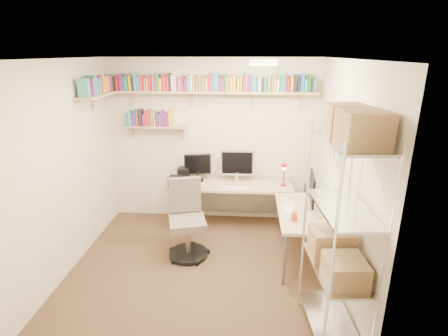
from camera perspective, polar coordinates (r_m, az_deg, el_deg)
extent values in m
plane|color=#41261C|center=(4.54, -3.83, -16.04)|extent=(3.20, 3.20, 0.00)
cube|color=beige|center=(5.40, -1.94, 4.28)|extent=(3.20, 0.04, 2.50)
cube|color=beige|center=(4.49, -24.87, -0.41)|extent=(0.04, 3.00, 2.50)
cube|color=beige|center=(4.07, 18.71, -1.48)|extent=(0.04, 3.00, 2.50)
cube|color=beige|center=(2.63, -8.96, -11.85)|extent=(3.20, 0.04, 2.50)
cube|color=white|center=(3.75, -4.68, 17.35)|extent=(3.20, 3.00, 0.04)
cube|color=white|center=(4.49, 17.32, 4.50)|extent=(0.01, 0.30, 0.42)
cube|color=white|center=(4.13, 18.44, 2.49)|extent=(0.01, 0.28, 0.38)
cylinder|color=#FFEAC6|center=(3.91, 6.46, 16.75)|extent=(0.30, 0.30, 0.06)
cube|color=tan|center=(5.14, -2.19, 12.29)|extent=(3.05, 0.25, 0.03)
cube|color=tan|center=(5.11, -19.74, 11.22)|extent=(0.25, 1.00, 0.03)
cube|color=tan|center=(5.40, -11.15, 6.67)|extent=(0.95, 0.20, 0.02)
cube|color=tan|center=(5.47, -14.94, 11.33)|extent=(0.03, 0.20, 0.20)
cube|color=tan|center=(5.25, -5.42, 11.58)|extent=(0.03, 0.20, 0.20)
cube|color=tan|center=(5.18, 4.65, 11.51)|extent=(0.03, 0.20, 0.20)
cube|color=tan|center=(5.24, 12.48, 11.22)|extent=(0.03, 0.20, 0.20)
cube|color=#751F66|center=(5.49, -18.05, 13.12)|extent=(0.02, 0.11, 0.22)
cube|color=teal|center=(5.48, -17.73, 13.04)|extent=(0.02, 0.14, 0.20)
cube|color=black|center=(5.46, -17.30, 13.03)|extent=(0.03, 0.14, 0.19)
cube|color=red|center=(5.45, -16.89, 13.16)|extent=(0.04, 0.12, 0.21)
cube|color=#751F66|center=(5.43, -16.32, 13.32)|extent=(0.04, 0.14, 0.24)
cube|color=#2260B0|center=(5.41, -15.84, 13.10)|extent=(0.04, 0.13, 0.19)
cube|color=#257036|center=(5.40, -15.45, 13.22)|extent=(0.04, 0.15, 0.21)
cube|color=orange|center=(5.38, -14.98, 13.23)|extent=(0.03, 0.13, 0.21)
cube|color=black|center=(5.37, -14.54, 13.17)|extent=(0.03, 0.11, 0.19)
cube|color=teal|center=(5.36, -14.16, 13.49)|extent=(0.04, 0.12, 0.25)
cube|color=#2260B0|center=(5.34, -13.65, 13.29)|extent=(0.04, 0.14, 0.20)
cube|color=red|center=(5.33, -13.17, 13.39)|extent=(0.04, 0.14, 0.22)
cube|color=gray|center=(5.32, -12.67, 13.23)|extent=(0.02, 0.14, 0.18)
cube|color=orange|center=(5.31, -12.27, 13.19)|extent=(0.02, 0.12, 0.17)
cube|color=red|center=(5.30, -11.85, 13.42)|extent=(0.03, 0.14, 0.21)
cube|color=teal|center=(5.29, -11.40, 13.39)|extent=(0.03, 0.12, 0.20)
cube|color=red|center=(5.28, -11.02, 13.40)|extent=(0.02, 0.13, 0.20)
cube|color=#257036|center=(5.27, -10.66, 13.61)|extent=(0.04, 0.13, 0.24)
cube|color=orange|center=(5.26, -10.20, 13.31)|extent=(0.04, 0.15, 0.18)
cube|color=red|center=(5.24, -9.65, 13.59)|extent=(0.04, 0.12, 0.23)
cube|color=red|center=(5.23, -9.16, 13.51)|extent=(0.03, 0.11, 0.21)
cube|color=black|center=(5.23, -8.82, 13.73)|extent=(0.02, 0.13, 0.25)
cube|color=white|center=(5.22, -8.39, 13.58)|extent=(0.03, 0.11, 0.22)
cube|color=white|center=(5.21, -7.94, 13.44)|extent=(0.03, 0.12, 0.19)
cube|color=#751F66|center=(5.20, -7.50, 13.37)|extent=(0.03, 0.13, 0.18)
cube|color=orange|center=(5.20, -7.15, 13.36)|extent=(0.03, 0.11, 0.17)
cube|color=#751F66|center=(5.19, -6.72, 13.49)|extent=(0.04, 0.14, 0.20)
cube|color=#751F66|center=(5.18, -6.19, 13.43)|extent=(0.04, 0.13, 0.18)
cube|color=teal|center=(5.17, -5.74, 13.60)|extent=(0.03, 0.13, 0.21)
cube|color=white|center=(5.17, -5.27, 13.73)|extent=(0.03, 0.12, 0.24)
cube|color=orange|center=(5.16, -4.82, 13.52)|extent=(0.03, 0.14, 0.20)
cube|color=teal|center=(5.15, -4.37, 13.60)|extent=(0.03, 0.12, 0.21)
cube|color=orange|center=(5.15, -3.91, 13.71)|extent=(0.03, 0.12, 0.23)
cube|color=gray|center=(5.14, -3.40, 13.49)|extent=(0.04, 0.12, 0.19)
cube|color=gold|center=(5.14, -2.85, 13.44)|extent=(0.04, 0.11, 0.18)
cube|color=red|center=(5.13, -2.27, 13.70)|extent=(0.04, 0.14, 0.22)
cube|color=#2260B0|center=(5.13, -1.77, 13.75)|extent=(0.04, 0.13, 0.23)
cube|color=teal|center=(5.12, -1.23, 13.82)|extent=(0.04, 0.13, 0.25)
cube|color=#751F66|center=(5.12, -0.80, 13.50)|extent=(0.02, 0.12, 0.19)
cube|color=red|center=(5.12, -0.45, 13.52)|extent=(0.03, 0.12, 0.19)
cube|color=#2260B0|center=(5.11, -0.08, 13.45)|extent=(0.02, 0.12, 0.18)
cube|color=#257036|center=(5.11, 0.25, 13.77)|extent=(0.02, 0.15, 0.24)
cube|color=gold|center=(5.11, 0.63, 13.54)|extent=(0.03, 0.15, 0.20)
cube|color=gold|center=(5.11, 1.18, 13.62)|extent=(0.04, 0.12, 0.21)
cube|color=gold|center=(5.10, 1.73, 13.73)|extent=(0.04, 0.12, 0.23)
cube|color=gold|center=(5.10, 2.33, 13.46)|extent=(0.03, 0.14, 0.19)
cube|color=gold|center=(5.10, 2.81, 13.59)|extent=(0.03, 0.13, 0.21)
cube|color=red|center=(5.10, 3.30, 13.44)|extent=(0.03, 0.12, 0.18)
cube|color=gray|center=(5.10, 3.68, 13.78)|extent=(0.03, 0.14, 0.25)
cube|color=#751F66|center=(5.10, 4.16, 13.65)|extent=(0.04, 0.13, 0.23)
cube|color=teal|center=(5.10, 4.65, 13.63)|extent=(0.02, 0.15, 0.22)
cube|color=teal|center=(5.10, 5.03, 13.62)|extent=(0.03, 0.14, 0.22)
cube|color=#2260B0|center=(5.10, 5.47, 13.35)|extent=(0.02, 0.12, 0.18)
cube|color=white|center=(5.10, 5.84, 13.40)|extent=(0.03, 0.12, 0.19)
cube|color=black|center=(5.10, 6.29, 13.40)|extent=(0.03, 0.13, 0.19)
cube|color=#257036|center=(5.11, 6.76, 13.31)|extent=(0.04, 0.14, 0.18)
cube|color=gray|center=(5.11, 7.34, 13.45)|extent=(0.04, 0.14, 0.21)
cube|color=gray|center=(5.11, 7.85, 13.46)|extent=(0.02, 0.12, 0.21)
cube|color=gold|center=(5.11, 8.27, 13.60)|extent=(0.04, 0.13, 0.24)
cube|color=white|center=(5.12, 8.77, 13.19)|extent=(0.04, 0.12, 0.17)
cube|color=#257036|center=(5.12, 9.26, 13.33)|extent=(0.03, 0.14, 0.20)
cube|color=teal|center=(5.12, 9.64, 13.56)|extent=(0.03, 0.13, 0.24)
cube|color=#751F66|center=(5.12, 10.05, 13.44)|extent=(0.03, 0.11, 0.22)
cube|color=red|center=(5.13, 10.44, 13.17)|extent=(0.03, 0.13, 0.18)
cube|color=gold|center=(5.13, 10.99, 13.32)|extent=(0.04, 0.11, 0.21)
cube|color=black|center=(5.14, 11.58, 13.42)|extent=(0.04, 0.12, 0.23)
cube|color=black|center=(5.15, 12.09, 13.06)|extent=(0.03, 0.12, 0.17)
cube|color=#2260B0|center=(5.15, 12.65, 13.42)|extent=(0.04, 0.11, 0.24)
cube|color=teal|center=(5.16, 13.18, 12.98)|extent=(0.04, 0.14, 0.17)
cube|color=#257036|center=(5.16, 13.70, 13.32)|extent=(0.02, 0.12, 0.24)
cube|color=black|center=(5.17, 14.10, 13.03)|extent=(0.03, 0.14, 0.19)
cube|color=teal|center=(5.18, 14.52, 12.92)|extent=(0.03, 0.12, 0.18)
cube|color=teal|center=(4.71, -22.00, 12.02)|extent=(0.14, 0.04, 0.23)
cube|color=teal|center=(4.75, -21.79, 12.09)|extent=(0.12, 0.03, 0.23)
cube|color=#751F66|center=(4.78, -21.55, 12.08)|extent=(0.11, 0.03, 0.21)
cube|color=#751F66|center=(4.83, -21.33, 12.19)|extent=(0.14, 0.03, 0.22)
cube|color=teal|center=(4.86, -21.12, 12.17)|extent=(0.14, 0.02, 0.21)
cube|color=#257036|center=(4.89, -21.00, 12.38)|extent=(0.13, 0.03, 0.24)
cube|color=#2260B0|center=(4.92, -20.83, 12.51)|extent=(0.12, 0.03, 0.25)
cube|color=gray|center=(4.96, -20.64, 12.49)|extent=(0.12, 0.02, 0.24)
cube|color=#2260B0|center=(4.98, -20.49, 12.32)|extent=(0.11, 0.02, 0.20)
cube|color=teal|center=(5.01, -20.32, 12.41)|extent=(0.14, 0.03, 0.21)
cube|color=#257036|center=(5.04, -20.16, 12.41)|extent=(0.13, 0.03, 0.20)
cube|color=#751F66|center=(5.08, -19.98, 12.68)|extent=(0.12, 0.04, 0.24)
cube|color=orange|center=(5.13, -19.78, 12.77)|extent=(0.14, 0.02, 0.24)
cube|color=gold|center=(5.16, -19.59, 12.81)|extent=(0.13, 0.04, 0.24)
cube|color=#257036|center=(5.20, -19.41, 12.66)|extent=(0.11, 0.03, 0.20)
cube|color=orange|center=(5.23, -19.24, 12.65)|extent=(0.12, 0.04, 0.19)
cube|color=orange|center=(5.28, -19.03, 12.75)|extent=(0.15, 0.04, 0.20)
cube|color=white|center=(5.31, -18.89, 12.86)|extent=(0.13, 0.02, 0.21)
cube|color=#751F66|center=(5.35, -18.72, 12.99)|extent=(0.15, 0.04, 0.23)
cube|color=red|center=(5.39, -18.55, 12.81)|extent=(0.13, 0.02, 0.19)
cube|color=#257036|center=(5.42, -18.41, 12.82)|extent=(0.11, 0.04, 0.18)
cube|color=gold|center=(5.45, -18.26, 12.91)|extent=(0.12, 0.03, 0.19)
cube|color=#257036|center=(5.49, -18.12, 12.99)|extent=(0.11, 0.03, 0.20)
cube|color=#2260B0|center=(5.51, -15.38, 7.63)|extent=(0.04, 0.13, 0.17)
cube|color=teal|center=(5.49, -14.96, 7.87)|extent=(0.04, 0.14, 0.22)
cube|color=#751F66|center=(5.48, -14.57, 7.68)|extent=(0.03, 0.13, 0.18)
cube|color=#2260B0|center=(5.46, -14.25, 8.02)|extent=(0.02, 0.13, 0.24)
cube|color=red|center=(5.45, -13.85, 8.00)|extent=(0.03, 0.14, 0.24)
cube|color=black|center=(5.44, -13.35, 8.05)|extent=(0.04, 0.15, 0.25)
cube|color=#751F66|center=(5.43, -12.87, 7.70)|extent=(0.03, 0.14, 0.18)
cube|color=red|center=(5.41, -12.49, 7.92)|extent=(0.04, 0.13, 0.22)
cube|color=red|center=(5.40, -12.04, 8.03)|extent=(0.04, 0.14, 0.24)
cube|color=gray|center=(5.39, -11.55, 8.00)|extent=(0.04, 0.12, 0.23)
cube|color=gold|center=(5.38, -11.11, 7.97)|extent=(0.02, 0.15, 0.22)
cube|color=#751F66|center=(5.37, -10.70, 7.87)|extent=(0.03, 0.13, 0.20)
cube|color=#2260B0|center=(5.36, -10.31, 7.79)|extent=(0.02, 0.14, 0.19)
cube|color=#751F66|center=(5.35, -10.00, 8.05)|extent=(0.03, 0.13, 0.24)
cube|color=#751F66|center=(5.35, -9.64, 7.86)|extent=(0.03, 0.15, 0.20)
cube|color=#751F66|center=(5.34, -9.19, 7.81)|extent=(0.04, 0.14, 0.19)
cube|color=gold|center=(5.32, -8.69, 8.07)|extent=(0.04, 0.13, 0.24)
cube|color=tan|center=(5.25, 1.57, -2.86)|extent=(1.75, 0.55, 0.04)
cube|color=tan|center=(4.50, 12.34, -7.03)|extent=(0.55, 1.20, 0.04)
cylinder|color=gray|center=(5.27, -7.71, -6.97)|extent=(0.04, 0.04, 0.65)
cylinder|color=gray|center=(5.68, -6.78, -4.99)|extent=(0.04, 0.04, 0.65)
cylinder|color=gray|center=(5.66, 12.97, -5.46)|extent=(0.04, 0.04, 0.65)
cylinder|color=gray|center=(4.16, 9.79, -14.54)|extent=(0.04, 0.04, 0.65)
cylinder|color=gray|center=(4.23, 16.22, -14.43)|extent=(0.04, 0.04, 0.65)
cube|color=gray|center=(5.58, 1.66, -4.80)|extent=(1.66, 0.02, 0.51)
cube|color=silver|center=(5.24, 2.16, 0.85)|extent=(0.51, 0.03, 0.39)
cube|color=black|center=(5.22, 2.15, 0.79)|extent=(0.46, 0.00, 0.33)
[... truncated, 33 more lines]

